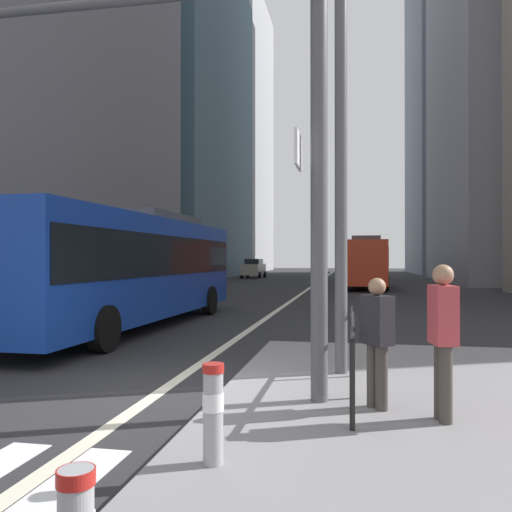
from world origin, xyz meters
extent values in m
plane|color=#28282B|center=(0.00, 20.00, 0.00)|extent=(160.00, 160.00, 0.00)
cube|color=beige|center=(0.00, 30.00, 0.01)|extent=(0.20, 80.00, 0.01)
cube|color=slate|center=(-16.00, 46.70, 17.34)|extent=(11.87, 25.46, 34.69)
cube|color=#9E9EA3|center=(-16.00, 72.93, 21.36)|extent=(10.43, 19.65, 42.73)
cube|color=slate|center=(17.00, 64.75, 25.94)|extent=(12.52, 20.02, 51.87)
cube|color=#14389E|center=(-3.44, 6.54, 1.73)|extent=(2.79, 11.82, 2.75)
cube|color=black|center=(-3.44, 6.54, 2.07)|extent=(2.83, 11.58, 1.10)
cube|color=#4C4C51|center=(-3.40, 8.30, 3.25)|extent=(1.86, 4.28, 0.30)
cylinder|color=black|center=(-2.34, 2.75, 0.50)|extent=(0.32, 1.01, 1.00)
cylinder|color=black|center=(-4.74, 2.81, 0.50)|extent=(0.32, 1.01, 1.00)
cylinder|color=black|center=(-2.15, 10.27, 0.50)|extent=(0.32, 1.01, 1.00)
cylinder|color=black|center=(-4.55, 10.33, 0.50)|extent=(0.32, 1.01, 1.00)
cylinder|color=black|center=(-7.08, 6.50, 0.32)|extent=(0.22, 0.64, 0.64)
cube|color=red|center=(3.73, 28.65, 1.73)|extent=(2.74, 10.87, 2.75)
cube|color=black|center=(3.73, 28.65, 2.07)|extent=(2.78, 10.66, 1.10)
cube|color=#4C4C51|center=(3.69, 27.03, 3.25)|extent=(1.84, 3.93, 0.30)
cylinder|color=black|center=(2.61, 32.14, 0.50)|extent=(0.32, 1.01, 1.00)
cylinder|color=black|center=(5.01, 32.08, 0.50)|extent=(0.32, 1.01, 1.00)
cylinder|color=black|center=(2.45, 25.22, 0.50)|extent=(0.32, 1.01, 1.00)
cylinder|color=black|center=(4.85, 25.16, 0.50)|extent=(0.32, 1.01, 1.00)
cube|color=#B2A899|center=(-7.14, 44.78, 0.87)|extent=(1.87, 4.22, 1.10)
cube|color=black|center=(-7.13, 44.93, 1.68)|extent=(1.54, 2.29, 0.52)
cylinder|color=black|center=(-6.26, 43.34, 0.32)|extent=(0.23, 0.64, 0.64)
cylinder|color=black|center=(-8.08, 43.38, 0.32)|extent=(0.23, 0.64, 0.64)
cylinder|color=black|center=(-6.20, 46.19, 0.32)|extent=(0.23, 0.64, 0.64)
cylinder|color=black|center=(-8.02, 46.22, 0.32)|extent=(0.23, 0.64, 0.64)
cube|color=black|center=(4.06, 51.22, 0.87)|extent=(1.87, 4.14, 1.10)
cube|color=black|center=(4.05, 51.07, 1.68)|extent=(1.54, 2.25, 0.52)
cylinder|color=black|center=(3.18, 52.63, 0.32)|extent=(0.23, 0.64, 0.64)
cylinder|color=black|center=(5.00, 52.59, 0.32)|extent=(0.23, 0.64, 0.64)
cylinder|color=black|center=(3.12, 49.84, 0.32)|extent=(0.23, 0.64, 0.64)
cylinder|color=black|center=(4.94, 49.80, 0.32)|extent=(0.23, 0.64, 0.64)
cube|color=maroon|center=(4.45, 43.38, 0.87)|extent=(1.79, 4.35, 1.10)
cube|color=black|center=(4.45, 43.23, 1.68)|extent=(1.50, 2.35, 0.52)
cylinder|color=black|center=(3.54, 44.86, 0.32)|extent=(0.22, 0.64, 0.64)
cylinder|color=black|center=(5.36, 44.86, 0.32)|extent=(0.22, 0.64, 0.64)
cylinder|color=black|center=(3.53, 41.91, 0.32)|extent=(0.22, 0.64, 0.64)
cylinder|color=black|center=(5.35, 41.90, 0.32)|extent=(0.22, 0.64, 0.64)
cylinder|color=#515156|center=(2.38, -0.69, 3.15)|extent=(0.22, 0.22, 6.00)
cylinder|color=#515156|center=(-1.03, -0.69, 5.55)|extent=(6.82, 0.14, 0.14)
cube|color=white|center=(2.13, -0.87, 3.35)|extent=(0.04, 0.60, 0.44)
cylinder|color=#56565B|center=(2.62, 1.03, 4.15)|extent=(0.20, 0.20, 8.00)
cylinder|color=#B21E19|center=(1.43, -5.00, 0.88)|extent=(0.20, 0.20, 0.08)
cylinder|color=#99999E|center=(1.58, -2.93, 0.60)|extent=(0.18, 0.18, 0.90)
cylinder|color=white|center=(1.58, -2.93, 0.70)|extent=(0.19, 0.19, 0.16)
cylinder|color=#B21E19|center=(1.58, -2.93, 1.01)|extent=(0.20, 0.20, 0.08)
cylinder|color=black|center=(2.80, -1.78, 0.62)|extent=(0.06, 0.06, 0.95)
cylinder|color=black|center=(2.80, -0.49, 0.62)|extent=(0.06, 0.06, 0.95)
cylinder|color=black|center=(2.80, 0.79, 0.62)|extent=(0.06, 0.06, 0.95)
cylinder|color=black|center=(2.80, 2.08, 0.62)|extent=(0.06, 0.06, 0.95)
cylinder|color=black|center=(2.80, 0.15, 1.10)|extent=(0.06, 3.86, 0.06)
cylinder|color=#423D38|center=(3.79, -1.19, 0.58)|extent=(0.15, 0.15, 0.86)
cylinder|color=#423D38|center=(3.82, -1.35, 0.58)|extent=(0.15, 0.15, 0.86)
cube|color=#B73D42|center=(3.81, -1.27, 1.35)|extent=(0.30, 0.41, 0.67)
sphere|color=#9E7556|center=(3.81, -1.27, 1.80)|extent=(0.24, 0.24, 0.24)
cylinder|color=#423D38|center=(3.15, -0.96, 0.54)|extent=(0.15, 0.15, 0.78)
cylinder|color=#423D38|center=(3.05, -0.84, 0.54)|extent=(0.15, 0.15, 0.78)
cube|color=#232328|center=(3.10, -0.90, 1.23)|extent=(0.42, 0.45, 0.60)
sphere|color=#9E7556|center=(3.10, -0.90, 1.64)|extent=(0.21, 0.21, 0.21)
camera|label=1|loc=(2.80, -7.41, 1.98)|focal=36.44mm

